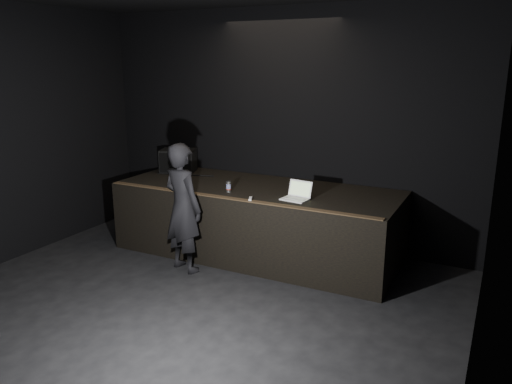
{
  "coord_description": "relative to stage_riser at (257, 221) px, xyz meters",
  "views": [
    {
      "loc": [
        3.09,
        -3.37,
        2.72
      ],
      "look_at": [
        0.2,
        2.3,
        1.05
      ],
      "focal_mm": 35.0,
      "sensor_mm": 36.0,
      "label": 1
    }
  ],
  "objects": [
    {
      "name": "ground",
      "position": [
        0.0,
        -2.73,
        -0.5
      ],
      "size": [
        7.0,
        7.0,
        0.0
      ],
      "primitive_type": "plane",
      "color": "black",
      "rests_on": "ground"
    },
    {
      "name": "stage_monitor",
      "position": [
        -1.59,
        0.34,
        0.68
      ],
      "size": [
        0.63,
        0.55,
        0.36
      ],
      "rotation": [
        0.0,
        0.0,
        0.36
      ],
      "color": "black",
      "rests_on": "stage_riser"
    },
    {
      "name": "stage_riser",
      "position": [
        0.0,
        0.0,
        0.0
      ],
      "size": [
        4.0,
        1.5,
        1.0
      ],
      "primitive_type": "cube",
      "color": "black",
      "rests_on": "ground"
    },
    {
      "name": "beer_can",
      "position": [
        -0.21,
        -0.44,
        0.58
      ],
      "size": [
        0.06,
        0.06,
        0.15
      ],
      "color": "silver",
      "rests_on": "stage_riser"
    },
    {
      "name": "person",
      "position": [
        -0.61,
        -0.95,
        0.36
      ],
      "size": [
        0.72,
        0.57,
        1.72
      ],
      "primitive_type": "imported",
      "rotation": [
        0.0,
        0.0,
        2.85
      ],
      "color": "black",
      "rests_on": "ground"
    },
    {
      "name": "riser_lip",
      "position": [
        0.0,
        -0.71,
        0.51
      ],
      "size": [
        3.92,
        0.1,
        0.01
      ],
      "primitive_type": "cube",
      "color": "brown",
      "rests_on": "stage_riser"
    },
    {
      "name": "wii_remote",
      "position": [
        0.24,
        -0.65,
        0.51
      ],
      "size": [
        0.09,
        0.15,
        0.03
      ],
      "primitive_type": "cube",
      "rotation": [
        0.0,
        0.0,
        0.4
      ],
      "color": "white",
      "rests_on": "stage_riser"
    },
    {
      "name": "plastic_cup",
      "position": [
        0.56,
        0.02,
        0.55
      ],
      "size": [
        0.09,
        0.09,
        0.11
      ],
      "primitive_type": "cylinder",
      "color": "white",
      "rests_on": "stage_riser"
    },
    {
      "name": "laptop",
      "position": [
        0.75,
        -0.33,
        0.56
      ],
      "size": [
        0.36,
        0.33,
        0.23
      ],
      "rotation": [
        0.0,
        0.0,
        -0.13
      ],
      "color": "white",
      "rests_on": "stage_riser"
    },
    {
      "name": "room_walls",
      "position": [
        0.0,
        -2.73,
        1.52
      ],
      "size": [
        6.1,
        7.1,
        3.52
      ],
      "color": "black",
      "rests_on": "ground"
    },
    {
      "name": "cable",
      "position": [
        -1.33,
        0.16,
        0.51
      ],
      "size": [
        0.89,
        0.26,
        0.02
      ],
      "primitive_type": "cylinder",
      "rotation": [
        0.0,
        1.57,
        0.26
      ],
      "color": "black",
      "rests_on": "stage_riser"
    }
  ]
}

